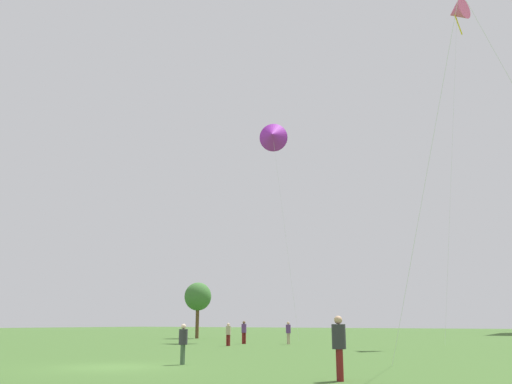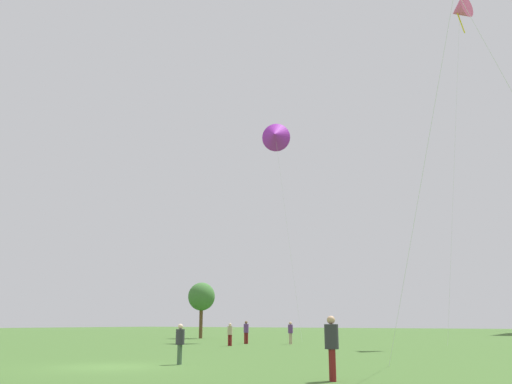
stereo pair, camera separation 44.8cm
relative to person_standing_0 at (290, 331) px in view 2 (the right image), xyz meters
The scene contains 9 objects.
ground 23.15m from the person_standing_0, 76.37° to the right, with size 280.00×280.00×0.00m, color #3D6028.
person_standing_0 is the anchor object (origin of this frame).
person_standing_1 26.68m from the person_standing_0, 56.55° to the right, with size 0.41×0.41×1.83m.
person_standing_2 21.27m from the person_standing_0, 71.21° to the right, with size 0.35×0.35×1.59m.
person_standing_3 5.49m from the person_standing_0, 111.73° to the right, with size 0.36×0.36×1.60m.
person_standing_4 3.51m from the person_standing_0, 155.57° to the right, with size 0.39×0.39×1.75m.
kite_flying_1 30.58m from the person_standing_0, 26.40° to the left, with size 3.86×2.76×28.66m.
kite_flying_2 18.97m from the person_standing_0, 132.68° to the left, with size 3.52×3.35×20.58m.
park_tree_0 17.79m from the person_standing_0, 153.60° to the left, with size 2.85×2.85×5.81m.
Camera 2 is at (16.57, -14.34, 1.64)m, focal length 37.47 mm.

